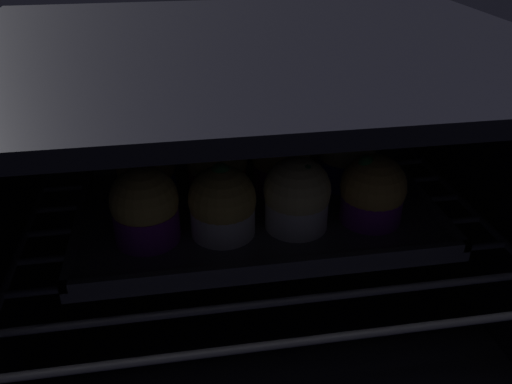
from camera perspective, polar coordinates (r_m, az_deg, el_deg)
oven_cavity at (r=65.02cm, az=-0.38°, el=0.82°), size 59.00×47.00×37.00cm
oven_rack at (r=63.16cm, az=0.24°, el=-3.71°), size 54.80×42.00×0.80cm
baking_tray at (r=63.90cm, az=-0.00°, el=-2.13°), size 41.70×25.07×2.20cm
muffin_row0_col0 at (r=57.36cm, az=-11.82°, el=-1.64°), size 7.29×7.29×8.46cm
muffin_row0_col1 at (r=57.44cm, az=-3.63°, el=-1.37°), size 7.40×7.40×8.46cm
muffin_row0_col2 at (r=58.54cm, az=4.43°, el=-0.48°), size 7.47×7.47×8.33cm
muffin_row0_col3 at (r=61.18cm, az=12.40°, el=-0.02°), size 7.45×7.45×8.25cm
muffin_row1_col0 at (r=65.28cm, az=-11.71°, el=2.01°), size 7.04×7.04×7.95cm
muffin_row1_col1 at (r=64.85cm, az=-4.21°, el=3.00°), size 7.51×7.51×9.09cm
muffin_row1_col2 at (r=65.93cm, az=2.66°, el=3.53°), size 7.45×7.45×8.86cm
muffin_row1_col3 at (r=68.45cm, az=9.70°, el=3.82°), size 7.12×7.12×8.43cm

